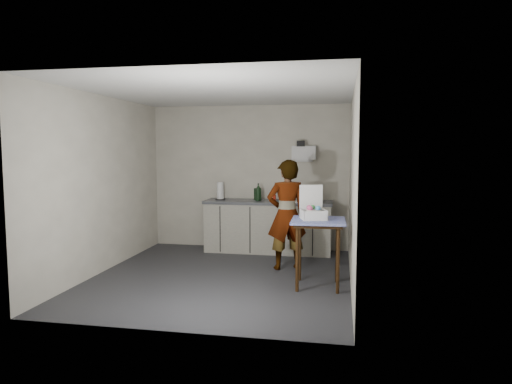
% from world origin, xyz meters
% --- Properties ---
extents(ground, '(4.00, 4.00, 0.00)m').
position_xyz_m(ground, '(0.00, 0.00, 0.00)').
color(ground, '#26262B').
rests_on(ground, ground).
extents(wall_back, '(3.60, 0.02, 2.60)m').
position_xyz_m(wall_back, '(0.00, 1.99, 1.30)').
color(wall_back, beige).
rests_on(wall_back, ground).
extents(wall_right, '(0.02, 4.00, 2.60)m').
position_xyz_m(wall_right, '(1.79, 0.00, 1.30)').
color(wall_right, beige).
rests_on(wall_right, ground).
extents(wall_left, '(0.02, 4.00, 2.60)m').
position_xyz_m(wall_left, '(-1.79, 0.00, 1.30)').
color(wall_left, beige).
rests_on(wall_left, ground).
extents(ceiling, '(3.60, 4.00, 0.01)m').
position_xyz_m(ceiling, '(0.00, 0.00, 2.60)').
color(ceiling, white).
rests_on(ceiling, wall_back).
extents(kitchen_counter, '(2.24, 0.62, 0.91)m').
position_xyz_m(kitchen_counter, '(0.40, 1.70, 0.43)').
color(kitchen_counter, black).
rests_on(kitchen_counter, ground).
extents(wall_shelf, '(0.42, 0.18, 0.37)m').
position_xyz_m(wall_shelf, '(1.00, 1.92, 1.75)').
color(wall_shelf, white).
rests_on(wall_shelf, ground).
extents(side_table, '(0.71, 0.71, 0.90)m').
position_xyz_m(side_table, '(1.37, -0.22, 0.78)').
color(side_table, '#361E0C').
rests_on(side_table, ground).
extents(standing_man, '(0.71, 0.59, 1.66)m').
position_xyz_m(standing_man, '(0.86, 0.61, 0.83)').
color(standing_man, '#B2A593').
rests_on(standing_man, ground).
extents(soap_bottle, '(0.14, 0.15, 0.31)m').
position_xyz_m(soap_bottle, '(0.23, 1.67, 1.06)').
color(soap_bottle, black).
rests_on(soap_bottle, kitchen_counter).
extents(soda_can, '(0.06, 0.06, 0.11)m').
position_xyz_m(soda_can, '(0.51, 1.68, 0.96)').
color(soda_can, '#B42312').
rests_on(soda_can, kitchen_counter).
extents(dark_bottle, '(0.06, 0.06, 0.21)m').
position_xyz_m(dark_bottle, '(0.16, 1.77, 1.02)').
color(dark_bottle, black).
rests_on(dark_bottle, kitchen_counter).
extents(paper_towel, '(0.18, 0.18, 0.31)m').
position_xyz_m(paper_towel, '(-0.47, 1.70, 1.06)').
color(paper_towel, black).
rests_on(paper_towel, kitchen_counter).
extents(dish_rack, '(0.36, 0.27, 0.25)m').
position_xyz_m(dish_rack, '(0.99, 1.67, 0.97)').
color(dish_rack, white).
rests_on(dish_rack, kitchen_counter).
extents(bakery_box, '(0.39, 0.40, 0.44)m').
position_xyz_m(bakery_box, '(1.30, -0.19, 1.00)').
color(bakery_box, white).
rests_on(bakery_box, side_table).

